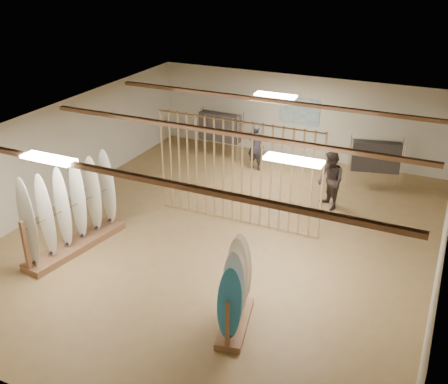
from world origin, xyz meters
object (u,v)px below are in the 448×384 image
at_px(rack_left, 73,220).
at_px(clothing_rack_b, 376,156).
at_px(rack_right, 235,300).
at_px(shopper_a, 256,143).
at_px(shopper_b, 331,177).
at_px(clothing_rack_a, 220,127).

distance_m(rack_left, clothing_rack_b, 8.71).
height_order(rack_left, rack_right, rack_left).
relative_size(clothing_rack_b, shopper_a, 0.90).
distance_m(rack_left, shopper_b, 6.82).
distance_m(clothing_rack_b, shopper_a, 3.74).
xyz_separation_m(rack_left, clothing_rack_b, (5.83, 6.46, 0.27)).
bearing_deg(shopper_a, rack_right, 116.13).
relative_size(rack_right, clothing_rack_b, 1.12).
relative_size(rack_left, clothing_rack_a, 1.71).
bearing_deg(rack_right, clothing_rack_a, 104.46).
xyz_separation_m(rack_right, shopper_a, (-2.52, 7.37, 0.28)).
xyz_separation_m(rack_right, clothing_rack_b, (1.21, 7.44, 0.43)).
relative_size(rack_right, shopper_b, 0.96).
xyz_separation_m(shopper_a, shopper_b, (2.87, -1.72, 0.04)).
bearing_deg(clothing_rack_b, shopper_b, -129.20).
height_order(rack_left, shopper_b, rack_left).
height_order(rack_left, shopper_a, rack_left).
distance_m(rack_right, clothing_rack_a, 8.85).
height_order(clothing_rack_b, shopper_a, shopper_a).
distance_m(clothing_rack_a, shopper_b, 4.90).
relative_size(rack_left, shopper_b, 1.52).
xyz_separation_m(clothing_rack_a, clothing_rack_b, (5.24, -0.42, -0.04)).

